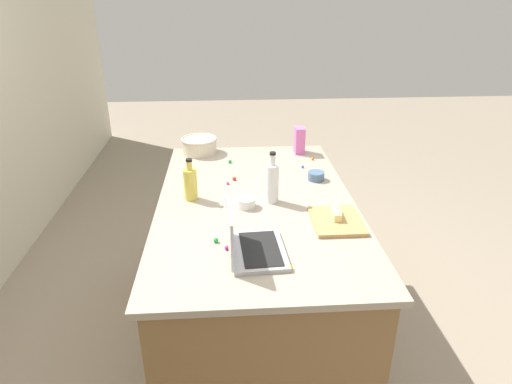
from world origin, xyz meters
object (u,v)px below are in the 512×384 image
at_px(mixing_bowl_large, 199,145).
at_px(butter_stick_left, 336,213).
at_px(cutting_board, 337,221).
at_px(ramekin_medium, 246,202).
at_px(candy_bag, 300,140).
at_px(bottle_oil, 190,183).
at_px(ramekin_small, 316,176).
at_px(bottle_vinegar, 272,182).
at_px(laptop, 249,244).

height_order(mixing_bowl_large, butter_stick_left, mixing_bowl_large).
relative_size(cutting_board, ramekin_medium, 2.93).
distance_m(mixing_bowl_large, candy_bag, 0.65).
xyz_separation_m(ramekin_medium, candy_bag, (0.76, -0.38, 0.06)).
bearing_deg(bottle_oil, butter_stick_left, -111.92).
relative_size(mixing_bowl_large, candy_bag, 1.37).
height_order(mixing_bowl_large, cutting_board, mixing_bowl_large).
xyz_separation_m(ramekin_small, ramekin_medium, (-0.31, 0.41, 0.00)).
bearing_deg(ramekin_small, mixing_bowl_large, 54.00).
height_order(cutting_board, ramekin_medium, ramekin_medium).
xyz_separation_m(cutting_board, butter_stick_left, (0.02, 0.00, 0.03)).
distance_m(ramekin_medium, candy_bag, 0.86).
bearing_deg(ramekin_small, butter_stick_left, -179.91).
height_order(bottle_vinegar, cutting_board, bottle_vinegar).
bearing_deg(mixing_bowl_large, laptop, -168.17).
relative_size(bottle_oil, butter_stick_left, 2.00).
height_order(laptop, bottle_vinegar, bottle_vinegar).
xyz_separation_m(butter_stick_left, candy_bag, (0.93, 0.03, 0.05)).
xyz_separation_m(cutting_board, ramekin_medium, (0.19, 0.41, 0.01)).
relative_size(cutting_board, butter_stick_left, 2.55).
height_order(laptop, ramekin_medium, laptop).
xyz_separation_m(cutting_board, candy_bag, (0.95, 0.03, 0.08)).
relative_size(bottle_vinegar, cutting_board, 0.95).
xyz_separation_m(laptop, bottle_oil, (0.53, 0.27, 0.04)).
bearing_deg(bottle_oil, mixing_bowl_large, -0.79).
bearing_deg(laptop, butter_stick_left, -58.57).
height_order(butter_stick_left, ramekin_small, butter_stick_left).
bearing_deg(ramekin_small, candy_bag, 3.24).
relative_size(laptop, mixing_bowl_large, 1.39).
xyz_separation_m(mixing_bowl_large, candy_bag, (-0.04, -0.65, 0.03)).
relative_size(bottle_vinegar, bottle_oil, 1.21).
distance_m(cutting_board, butter_stick_left, 0.03).
distance_m(laptop, bottle_vinegar, 0.50).
bearing_deg(ramekin_small, ramekin_medium, 127.36).
bearing_deg(bottle_oil, ramekin_medium, -111.57).
relative_size(laptop, ramekin_small, 3.46).
distance_m(mixing_bowl_large, cutting_board, 1.20).
bearing_deg(laptop, cutting_board, -60.83).
bearing_deg(butter_stick_left, ramekin_medium, 67.85).
bearing_deg(butter_stick_left, laptop, 121.43).
bearing_deg(butter_stick_left, mixing_bowl_large, 34.89).
xyz_separation_m(bottle_vinegar, ramekin_small, (0.26, -0.28, -0.08)).
relative_size(bottle_vinegar, ramekin_medium, 2.77).
bearing_deg(cutting_board, laptop, 119.17).
bearing_deg(ramekin_medium, candy_bag, -26.69).
bearing_deg(bottle_vinegar, ramekin_small, -46.53).
bearing_deg(candy_bag, bottle_oil, 134.76).
xyz_separation_m(bottle_vinegar, ramekin_medium, (-0.05, 0.13, -0.08)).
bearing_deg(laptop, bottle_oil, 26.60).
height_order(bottle_vinegar, bottle_oil, bottle_vinegar).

